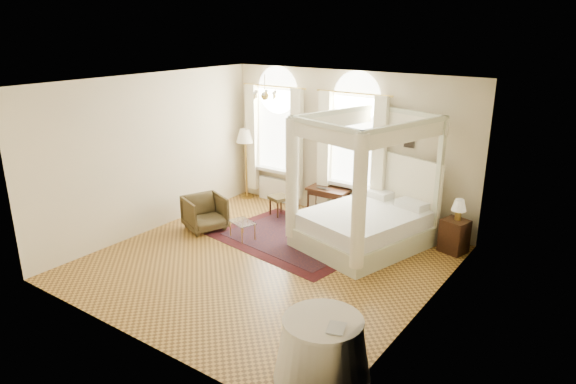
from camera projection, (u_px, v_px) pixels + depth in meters
name	position (u px, v px, depth m)	size (l,w,h in m)	color
ground	(266.00, 262.00, 9.59)	(6.00, 6.00, 0.00)	#AF7E32
room_walls	(264.00, 159.00, 8.97)	(6.00, 6.00, 6.00)	beige
window_left	(275.00, 143.00, 12.39)	(1.62, 0.27, 3.29)	white
window_right	(352.00, 156.00, 11.24)	(1.62, 0.27, 3.29)	white
chandelier	(265.00, 95.00, 10.10)	(0.51, 0.45, 0.50)	gold
wall_pictures	(350.00, 136.00, 11.25)	(2.54, 0.03, 0.39)	black
canopy_bed	(363.00, 218.00, 10.11)	(2.53, 2.84, 2.62)	beige
nightstand	(454.00, 236.00, 9.93)	(0.46, 0.42, 0.66)	#371C0F
nightstand_lamp	(459.00, 206.00, 9.76)	(0.28, 0.28, 0.41)	gold
writing_desk	(328.00, 193.00, 11.55)	(0.97, 0.53, 0.71)	#371C0F
laptop	(324.00, 188.00, 11.53)	(0.32, 0.21, 0.03)	black
stool	(279.00, 199.00, 11.81)	(0.51, 0.51, 0.47)	#483E1F
armchair	(205.00, 213.00, 11.01)	(0.79, 0.82, 0.74)	#40341B
coffee_table	(242.00, 223.00, 10.54)	(0.63, 0.53, 0.37)	white
floor_lamp	(245.00, 139.00, 12.69)	(0.46, 0.46, 1.77)	gold
oriental_rug	(293.00, 239.00, 10.59)	(3.38, 2.64, 0.01)	#471113
side_table	(322.00, 349.00, 6.35)	(1.23, 1.23, 0.84)	white
book	(328.00, 327.00, 6.04)	(0.21, 0.28, 0.03)	black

